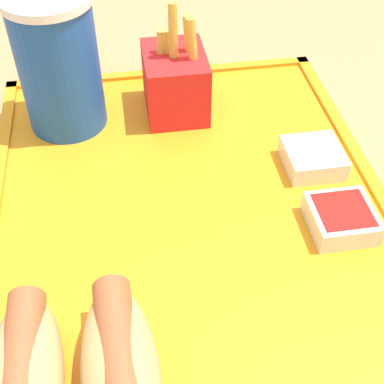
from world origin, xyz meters
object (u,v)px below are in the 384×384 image
at_px(sauce_cup_mayo, 313,157).
at_px(sauce_cup_ketchup, 341,218).
at_px(hot_dog_near, 121,373).
at_px(soda_cup, 58,63).
at_px(fries_carton, 175,81).

xyz_separation_m(sauce_cup_mayo, sauce_cup_ketchup, (-0.08, 0.00, 0.00)).
bearing_deg(sauce_cup_mayo, hot_dog_near, 135.29).
height_order(hot_dog_near, sauce_cup_mayo, hot_dog_near).
distance_m(soda_cup, sauce_cup_mayo, 0.26).
xyz_separation_m(fries_carton, sauce_cup_ketchup, (-0.19, -0.12, -0.03)).
relative_size(soda_cup, sauce_cup_mayo, 3.24).
xyz_separation_m(hot_dog_near, sauce_cup_mayo, (0.20, -0.20, -0.01)).
distance_m(soda_cup, sauce_cup_ketchup, 0.30).
xyz_separation_m(soda_cup, hot_dog_near, (-0.31, -0.04, -0.05)).
bearing_deg(fries_carton, soda_cup, 91.99).
distance_m(hot_dog_near, sauce_cup_mayo, 0.28).
bearing_deg(sauce_cup_ketchup, fries_carton, 31.08).
xyz_separation_m(hot_dog_near, sauce_cup_ketchup, (0.12, -0.19, -0.01)).
height_order(sauce_cup_mayo, sauce_cup_ketchup, same).
bearing_deg(sauce_cup_ketchup, soda_cup, 50.75).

